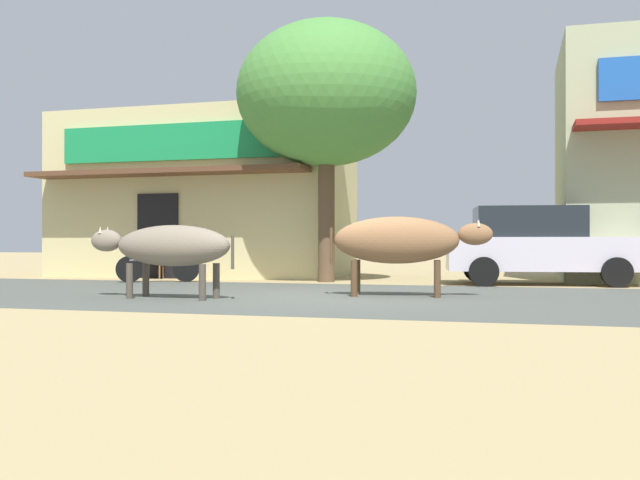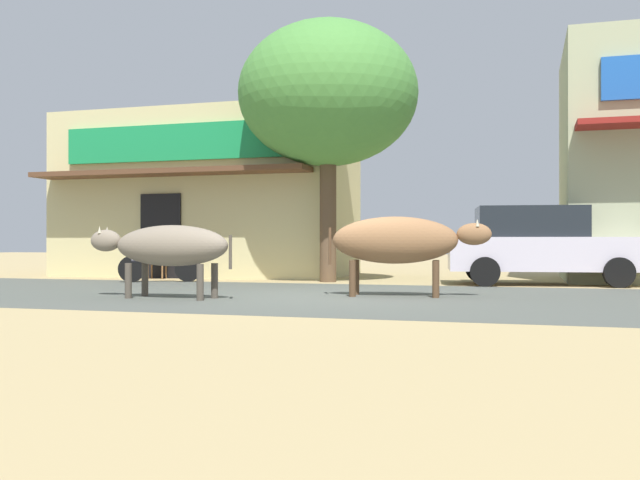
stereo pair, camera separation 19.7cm
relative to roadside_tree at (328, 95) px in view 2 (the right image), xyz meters
name	(u,v)px [view 2 (the right image)]	position (x,y,z in m)	size (l,w,h in m)	color
ground	(329,296)	(1.14, -4.00, -4.22)	(80.00, 80.00, 0.00)	tan
asphalt_road	(329,296)	(1.14, -4.00, -4.22)	(72.00, 6.51, 0.00)	#4D524B
storefront_left_cafe	(211,196)	(-4.06, 2.48, -2.06)	(7.49, 5.08, 4.31)	#CABE86
roadside_tree	(328,95)	(0.00, 0.00, 0.00)	(4.05, 4.05, 5.86)	brown
parked_hatchback_car	(540,245)	(4.56, 0.26, -3.38)	(4.13, 2.26, 1.64)	silver
parked_motorcycle	(161,261)	(-3.57, -1.12, -3.76)	(1.69, 0.85, 1.05)	black
cow_near_brown	(167,246)	(-1.21, -5.17, -3.39)	(2.59, 0.77, 1.17)	gray
cow_far_dark	(398,241)	(2.26, -3.72, -3.30)	(2.68, 0.90, 1.32)	#8B613E
cafe_chair_near_tree	(158,258)	(-4.38, 0.15, -3.71)	(0.54, 0.54, 0.92)	brown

